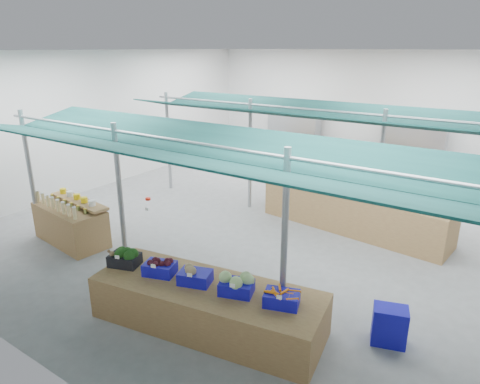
{
  "coord_description": "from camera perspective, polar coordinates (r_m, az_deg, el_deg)",
  "views": [
    {
      "loc": [
        5.12,
        -9.01,
        4.27
      ],
      "look_at": [
        0.1,
        -1.6,
        1.23
      ],
      "focal_mm": 32.0,
      "sensor_mm": 36.0,
      "label": 1
    }
  ],
  "objects": [
    {
      "name": "awnings",
      "position": [
        8.6,
        3.08,
        8.76
      ],
      "size": [
        9.5,
        7.08,
        0.3
      ],
      "color": "black",
      "rests_on": "pole_grid"
    },
    {
      "name": "pole_grid",
      "position": [
        8.82,
        2.97,
        2.55
      ],
      "size": [
        10.0,
        4.6,
        3.0
      ],
      "color": "gray",
      "rests_on": "floor"
    },
    {
      "name": "back_shelving_left",
      "position": [
        17.15,
        7.15,
        7.62
      ],
      "size": [
        2.0,
        0.5,
        2.0
      ],
      "primitive_type": "cube",
      "color": "#B23F33",
      "rests_on": "floor"
    },
    {
      "name": "fruit_counter",
      "position": [
        10.8,
        14.88,
        -2.39
      ],
      "size": [
        4.66,
        1.59,
        0.98
      ],
      "primitive_type": "cube",
      "rotation": [
        0.0,
        0.0,
        -0.11
      ],
      "color": "brown",
      "rests_on": "floor"
    },
    {
      "name": "far_counter",
      "position": [
        14.65,
        10.09,
        3.53
      ],
      "size": [
        5.57,
        1.63,
        0.99
      ],
      "primitive_type": "cube",
      "rotation": [
        0.0,
        0.0,
        0.1
      ],
      "color": "brown",
      "rests_on": "floor"
    },
    {
      "name": "sparrow",
      "position": [
        7.6,
        -16.79,
        -7.82
      ],
      "size": [
        0.12,
        0.09,
        0.11
      ],
      "rotation": [
        0.0,
        0.0,
        0.32
      ],
      "color": "brown",
      "rests_on": "crate_broccoli"
    },
    {
      "name": "crate_stack",
      "position": [
        7.1,
        19.29,
        -16.45
      ],
      "size": [
        0.58,
        0.48,
        0.6
      ],
      "primitive_type": "cube",
      "rotation": [
        0.0,
        0.0,
        0.31
      ],
      "color": "#120FA6",
      "rests_on": "floor"
    },
    {
      "name": "crate_cabbage",
      "position": [
        6.59,
        -0.47,
        -12.19
      ],
      "size": [
        0.59,
        0.49,
        0.35
      ],
      "rotation": [
        0.0,
        0.0,
        0.32
      ],
      "color": "#120FA6",
      "rests_on": "veg_counter"
    },
    {
      "name": "veg_counter",
      "position": [
        7.07,
        -4.38,
        -14.86
      ],
      "size": [
        3.87,
        1.82,
        0.72
      ],
      "primitive_type": "cube",
      "rotation": [
        0.0,
        0.0,
        0.16
      ],
      "color": "brown",
      "rests_on": "floor"
    },
    {
      "name": "crate_beets",
      "position": [
        7.23,
        -10.65,
        -9.76
      ],
      "size": [
        0.59,
        0.49,
        0.29
      ],
      "rotation": [
        0.0,
        0.0,
        0.32
      ],
      "color": "#120FA6",
      "rests_on": "veg_counter"
    },
    {
      "name": "vendor_right",
      "position": [
        11.51,
        19.72,
        0.67
      ],
      "size": [
        0.96,
        0.79,
        1.83
      ],
      "primitive_type": "imported",
      "rotation": [
        0.0,
        0.0,
        3.03
      ],
      "color": "#AB1523",
      "rests_on": "floor"
    },
    {
      "name": "hall",
      "position": [
        11.75,
        8.09,
        10.62
      ],
      "size": [
        13.0,
        13.0,
        13.0
      ],
      "color": "silver",
      "rests_on": "ground"
    },
    {
      "name": "vendor_left",
      "position": [
        12.04,
        11.48,
        2.19
      ],
      "size": [
        0.71,
        0.51,
        1.83
      ],
      "primitive_type": "imported",
      "rotation": [
        0.0,
        0.0,
        3.03
      ],
      "color": "#1B4FB5",
      "rests_on": "floor"
    },
    {
      "name": "crate_broccoli",
      "position": [
        7.63,
        -15.16,
        -8.33
      ],
      "size": [
        0.59,
        0.49,
        0.35
      ],
      "rotation": [
        0.0,
        0.0,
        0.32
      ],
      "color": "black",
      "rests_on": "veg_counter"
    },
    {
      "name": "crate_celeriac",
      "position": [
        6.89,
        -6.01,
        -10.92
      ],
      "size": [
        0.59,
        0.49,
        0.31
      ],
      "rotation": [
        0.0,
        0.0,
        0.32
      ],
      "color": "#120FA6",
      "rests_on": "veg_counter"
    },
    {
      "name": "bottle_shelf",
      "position": [
        10.52,
        -21.47,
        -3.83
      ],
      "size": [
        2.0,
        1.34,
        1.13
      ],
      "rotation": [
        0.0,
        0.0,
        -0.12
      ],
      "color": "brown",
      "rests_on": "floor"
    },
    {
      "name": "apple_heap_red",
      "position": [
        10.16,
        19.57,
        -0.28
      ],
      "size": [
        1.62,
        1.02,
        0.27
      ],
      "rotation": [
        0.0,
        0.0,
        -0.22
      ],
      "color": "#997247",
      "rests_on": "fruit_counter"
    },
    {
      "name": "crate_carrots",
      "position": [
        6.38,
        5.58,
        -13.9
      ],
      "size": [
        0.59,
        0.49,
        0.29
      ],
      "rotation": [
        0.0,
        0.0,
        0.32
      ],
      "color": "#120FA6",
      "rests_on": "veg_counter"
    },
    {
      "name": "apple_heap_yellow",
      "position": [
        10.98,
        9.83,
        1.93
      ],
      "size": [
        2.01,
        1.11,
        0.27
      ],
      "rotation": [
        0.0,
        0.0,
        -0.22
      ],
      "color": "#997247",
      "rests_on": "fruit_counter"
    },
    {
      "name": "pineapple",
      "position": [
        9.84,
        25.72,
        -1.6
      ],
      "size": [
        0.14,
        0.14,
        0.39
      ],
      "rotation": [
        0.0,
        0.0,
        -0.22
      ],
      "color": "#8C6019",
      "rests_on": "fruit_counter"
    },
    {
      "name": "back_shelving_right",
      "position": [
        15.67,
        21.98,
        5.35
      ],
      "size": [
        2.0,
        0.5,
        2.0
      ],
      "primitive_type": "cube",
      "color": "#B23F33",
      "rests_on": "floor"
    },
    {
      "name": "pole_ribbon",
      "position": [
        9.63,
        -12.19,
        -1.03
      ],
      "size": [
        0.12,
        0.12,
        0.28
      ],
      "color": "red",
      "rests_on": "pole_grid"
    },
    {
      "name": "floor",
      "position": [
        11.21,
        4.19,
        -3.69
      ],
      "size": [
        13.0,
        13.0,
        0.0
      ],
      "primitive_type": "plane",
      "color": "slate",
      "rests_on": "ground"
    }
  ]
}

